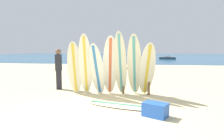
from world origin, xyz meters
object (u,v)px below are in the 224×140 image
Objects in this scene: surfboard_leaning_left at (85,65)px; surfboard_leaning_right at (134,66)px; surfboard_leaning_center at (110,66)px; cooler_box at (155,110)px; small_boat_offshore at (167,58)px; beachgoer_standing at (59,67)px; surfboard_leaning_far_left at (75,68)px; surfboard_leaning_center_left at (97,70)px; surfboard_leaning_center_right at (120,64)px; surfboard_rack at (111,75)px; surfboard_leaning_far_right at (147,70)px; surfboard_lying_on_sand at (124,106)px.

surfboard_leaning_right is (1.82, 0.07, -0.01)m from surfboard_leaning_left.
surfboard_leaning_left reaches higher than surfboard_leaning_center.
surfboard_leaning_left is at bearing 168.65° from cooler_box.
surfboard_leaning_center is at bearing -101.96° from small_boat_offshore.
surfboard_leaning_right is at bearing 2.28° from surfboard_leaning_left.
beachgoer_standing is at bearing -106.45° from small_boat_offshore.
small_boat_offshore is at bearing 109.42° from cooler_box.
surfboard_leaning_far_left is 0.90m from surfboard_leaning_center_left.
surfboard_leaning_far_left is 0.48m from surfboard_leaning_left.
surfboard_leaning_center_right is at bearing -101.26° from small_boat_offshore.
surfboard_leaning_center_right is at bearing -17.54° from beachgoer_standing.
cooler_box is at bearing -54.26° from surfboard_leaning_center.
surfboard_rack is 1.52× the size of surfboard_leaning_far_right.
surfboard_leaning_center_right is at bearing -1.33° from surfboard_leaning_far_left.
small_boat_offshore is (7.61, 31.64, -0.89)m from surfboard_leaning_left.
surfboard_leaning_left is (0.45, -0.07, 0.13)m from surfboard_leaning_far_left.
beachgoer_standing is at bearing 153.97° from surfboard_leaning_center_left.
surfboard_leaning_center_left is 2.13m from beachgoer_standing.
beachgoer_standing is 0.54× the size of small_boat_offshore.
beachgoer_standing is at bearing 167.48° from surfboard_rack.
surfboard_leaning_left is at bearing -177.72° from surfboard_leaning_right.
surfboard_leaning_center_right reaches higher than small_boat_offshore.
surfboard_leaning_center is at bearing 179.79° from surfboard_leaning_right.
surfboard_lying_on_sand is 1.38× the size of beachgoer_standing.
surfboard_leaning_center is 2.72m from cooler_box.
surfboard_leaning_left is 2.30m from surfboard_lying_on_sand.
surfboard_leaning_center is (1.38, 0.00, 0.09)m from surfboard_leaning_far_left.
small_boat_offshore is at bearing 75.67° from surfboard_leaning_far_left.
cooler_box is (0.87, -0.71, 0.14)m from surfboard_lying_on_sand.
cooler_box reaches higher than surfboard_lying_on_sand.
surfboard_leaning_far_right is at bearing -11.80° from beachgoer_standing.
surfboard_rack reaches higher than cooler_box.
surfboard_leaning_far_right reaches higher than beachgoer_standing.
surfboard_leaning_center_right is 32.24m from small_boat_offshore.
surfboard_leaning_far_right is 1.86m from surfboard_lying_on_sand.
surfboard_rack reaches higher than small_boat_offshore.
surfboard_leaning_far_right is at bearing 3.22° from surfboard_leaning_left.
beachgoer_standing is (-3.29, 0.84, -0.16)m from surfboard_leaning_right.
surfboard_rack is 1.36× the size of surfboard_leaning_center.
surfboard_rack is 0.93× the size of small_boat_offshore.
surfboard_lying_on_sand is at bearing -117.59° from surfboard_leaning_far_right.
surfboard_leaning_center reaches higher than surfboard_leaning_far_right.
surfboard_leaning_left is 1.74m from beachgoer_standing.
surfboard_lying_on_sand is at bearing -39.67° from surfboard_leaning_left.
surfboard_rack is 0.71m from surfboard_leaning_center_right.
surfboard_leaning_center_right is at bearing -174.37° from surfboard_leaning_far_right.
cooler_box is at bearing -57.66° from surfboard_rack.
surfboard_leaning_far_left is 1.32m from beachgoer_standing.
surfboard_rack reaches higher than surfboard_lying_on_sand.
surfboard_leaning_left is at bearing -9.30° from surfboard_leaning_far_left.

